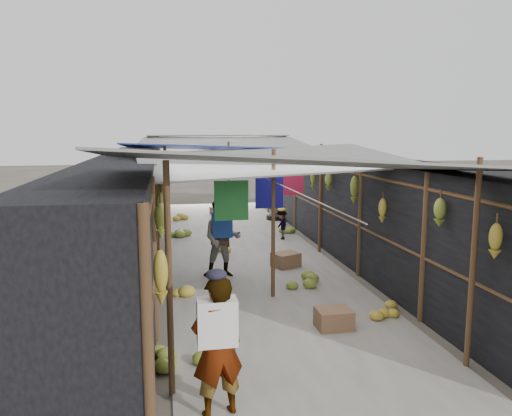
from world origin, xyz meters
TOP-DOWN VIEW (x-y plane):
  - ground at (0.00, 0.00)m, footprint 80.00×80.00m
  - aisle_slab at (0.00, 6.50)m, footprint 3.60×16.00m
  - stall_left at (-2.70, 6.50)m, footprint 1.40×15.00m
  - stall_right at (2.70, 6.50)m, footprint 1.40×15.00m
  - crate_near at (0.69, 4.85)m, footprint 0.66×0.61m
  - crate_mid at (0.58, 1.44)m, footprint 0.51×0.41m
  - crate_back at (-0.05, 11.86)m, footprint 0.52×0.47m
  - black_basin at (1.69, 10.51)m, footprint 0.54×0.54m
  - vendor_elderly at (-1.34, -0.50)m, footprint 0.61×0.48m
  - shopper_blue at (-0.73, 4.41)m, footprint 0.85×0.71m
  - vendor_seated at (1.23, 7.54)m, footprint 0.34×0.55m
  - market_canopy at (0.03, 6.83)m, footprint 5.62×15.20m
  - hanging_bananas at (-0.06, 6.67)m, footprint 3.95×13.79m
  - floor_bananas at (-0.24, 4.48)m, footprint 3.97×10.89m

SIDE VIEW (x-z plane):
  - ground at x=0.00m, z-range 0.00..0.00m
  - aisle_slab at x=0.00m, z-range 0.00..0.02m
  - black_basin at x=1.69m, z-range 0.00..0.16m
  - crate_back at x=-0.05m, z-range 0.00..0.28m
  - floor_bananas at x=-0.24m, z-range -0.02..0.32m
  - crate_mid at x=0.58m, z-range 0.00..0.31m
  - crate_near at x=0.69m, z-range 0.00..0.32m
  - vendor_seated at x=1.23m, z-range 0.00..0.82m
  - vendor_elderly at x=-1.34m, z-range 0.00..1.49m
  - shopper_blue at x=-0.73m, z-range 0.00..1.57m
  - stall_left at x=-2.70m, z-range 0.00..2.30m
  - stall_right at x=2.70m, z-range 0.00..2.30m
  - hanging_bananas at x=-0.06m, z-range 1.25..2.08m
  - market_canopy at x=0.03m, z-range 1.03..3.79m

